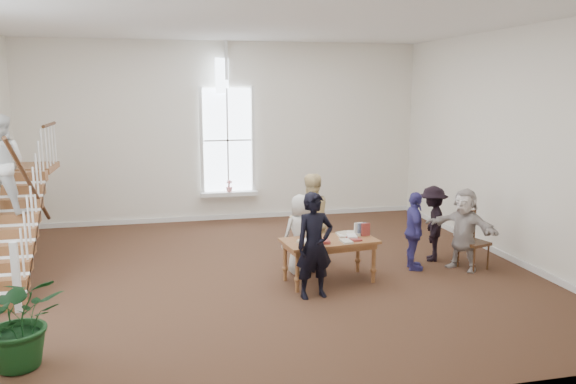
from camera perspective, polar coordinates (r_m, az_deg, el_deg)
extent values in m
plane|color=#442B1A|center=(10.41, -3.02, -8.28)|extent=(10.00, 10.00, 0.00)
plane|color=white|center=(14.36, -6.20, 6.06)|extent=(10.00, 0.00, 10.00)
plane|color=white|center=(5.59, 4.69, -0.92)|extent=(10.00, 0.00, 10.00)
plane|color=white|center=(11.83, 21.55, 4.44)|extent=(0.00, 9.00, 9.00)
plane|color=white|center=(9.92, -3.28, 17.14)|extent=(10.00, 10.00, 0.00)
cube|color=white|center=(14.38, -6.00, -0.16)|extent=(1.45, 0.28, 0.10)
plane|color=white|center=(14.31, -6.16, 5.24)|extent=(2.60, 0.00, 2.60)
plane|color=white|center=(14.26, -6.29, 11.66)|extent=(0.60, 0.60, 0.85)
cube|color=white|center=(14.66, -6.02, -2.52)|extent=(10.00, 0.04, 0.12)
imported|color=pink|center=(14.32, -6.00, 0.60)|extent=(0.17, 0.17, 0.30)
cube|color=brown|center=(10.75, -27.01, -3.84)|extent=(1.10, 0.30, 0.20)
cube|color=brown|center=(10.99, -26.72, -2.45)|extent=(1.10, 0.30, 0.20)
cube|color=brown|center=(11.24, -26.45, -1.12)|extent=(1.10, 0.30, 0.20)
cube|color=brown|center=(11.49, -26.19, 0.15)|extent=(1.10, 0.30, 0.20)
cube|color=brown|center=(11.75, -25.94, 1.37)|extent=(1.10, 0.30, 0.20)
cube|color=brown|center=(12.61, -25.06, 2.18)|extent=(1.10, 1.20, 0.12)
cube|color=white|center=(9.47, -25.89, -7.80)|extent=(0.10, 0.10, 1.10)
cylinder|color=#3E1C11|center=(10.48, -24.75, 0.74)|extent=(0.07, 2.74, 1.86)
imported|color=silver|center=(10.84, -27.14, 2.52)|extent=(0.94, 0.79, 1.72)
cube|color=brown|center=(9.81, 4.23, -4.99)|extent=(1.71, 1.00, 0.05)
cube|color=brown|center=(9.83, 4.22, -5.41)|extent=(1.57, 0.86, 0.10)
cylinder|color=brown|center=(9.40, 0.94, -8.12)|extent=(0.07, 0.07, 0.71)
cylinder|color=brown|center=(9.96, 8.69, -7.16)|extent=(0.07, 0.07, 0.71)
cylinder|color=brown|center=(9.94, -0.30, -7.06)|extent=(0.07, 0.07, 0.71)
cylinder|color=brown|center=(10.48, 7.10, -6.22)|extent=(0.07, 0.07, 0.71)
cube|color=silver|center=(10.05, 5.54, -4.39)|extent=(0.17, 0.28, 0.03)
cube|color=beige|center=(9.67, 5.93, -4.99)|extent=(0.18, 0.29, 0.03)
cube|color=tan|center=(9.64, 2.64, -5.01)|extent=(0.25, 0.30, 0.03)
cube|color=silver|center=(9.56, 1.78, -5.05)|extent=(0.23, 0.22, 0.05)
cube|color=#4C5972|center=(9.78, 2.63, -4.71)|extent=(0.26, 0.28, 0.05)
cube|color=maroon|center=(9.58, 3.77, -5.04)|extent=(0.17, 0.23, 0.05)
cube|color=white|center=(9.92, 6.50, -4.54)|extent=(0.19, 0.26, 0.06)
cube|color=#BFB299|center=(10.15, 5.79, -4.24)|extent=(0.30, 0.33, 0.03)
cube|color=silver|center=(10.21, 7.22, -4.19)|extent=(0.22, 0.24, 0.03)
cube|color=beige|center=(10.17, 6.67, -4.19)|extent=(0.29, 0.29, 0.05)
cube|color=tan|center=(9.54, 1.66, -5.14)|extent=(0.24, 0.28, 0.04)
cube|color=silver|center=(9.52, 2.09, -5.21)|extent=(0.24, 0.25, 0.03)
cube|color=#4C5972|center=(9.62, 1.96, -5.04)|extent=(0.27, 0.25, 0.03)
cube|color=maroon|center=(9.84, 6.73, -4.74)|extent=(0.21, 0.29, 0.03)
imported|color=black|center=(9.05, 2.71, -5.44)|extent=(0.69, 0.51, 1.73)
imported|color=beige|center=(10.28, 1.37, -4.26)|extent=(0.78, 0.57, 1.46)
imported|color=#F7DB9A|center=(10.78, 2.27, -2.75)|extent=(1.00, 0.87, 1.76)
imported|color=#3F3886|center=(10.71, 12.69, -3.89)|extent=(0.57, 0.93, 1.47)
imported|color=black|center=(11.36, 14.46, -3.11)|extent=(0.90, 1.10, 1.48)
imported|color=beige|center=(10.94, 17.42, -3.63)|extent=(1.16, 1.44, 1.54)
imported|color=#113715|center=(7.67, -25.56, -11.68)|extent=(1.18, 1.06, 1.18)
cube|color=#3E1C11|center=(11.11, 18.37, -4.93)|extent=(0.58, 0.58, 0.06)
cube|color=#3E1C11|center=(11.17, 17.66, -3.23)|extent=(0.46, 0.18, 0.55)
cylinder|color=#3E1C11|center=(10.93, 18.37, -6.57)|extent=(0.04, 0.04, 0.48)
cylinder|color=#3E1C11|center=(11.20, 19.65, -6.23)|extent=(0.04, 0.04, 0.48)
cylinder|color=#3E1C11|center=(11.17, 16.93, -6.13)|extent=(0.04, 0.04, 0.48)
cylinder|color=#3E1C11|center=(11.43, 18.22, -5.81)|extent=(0.04, 0.04, 0.48)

